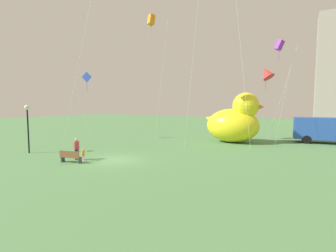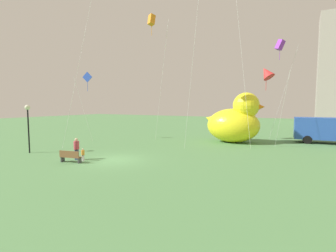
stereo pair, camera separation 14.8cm
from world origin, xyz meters
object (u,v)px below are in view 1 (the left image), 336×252
object	(u,v)px
person_adult	(77,148)
kite_red	(266,73)
kite_orange	(151,21)
lamppost	(27,117)
giant_inflatable_duck	(235,121)
box_truck	(323,130)
park_bench	(70,156)
person_child	(83,154)
kite_purple	(279,46)
kite_blue	(87,79)

from	to	relation	value
person_adult	kite_red	world-z (taller)	kite_red
kite_orange	lamppost	bearing A→B (deg)	-119.52
kite_orange	giant_inflatable_duck	bearing A→B (deg)	26.67
giant_inflatable_duck	kite_red	bearing A→B (deg)	-37.71
giant_inflatable_duck	box_truck	size ratio (longest dim) A/B	1.05
park_bench	person_child	xyz separation A→B (m)	(0.48, 0.78, 0.07)
lamppost	kite_orange	xyz separation A→B (m)	(6.13, 10.83, 10.33)
person_adult	box_truck	bearing A→B (deg)	47.52
kite_orange	kite_red	xyz separation A→B (m)	(11.97, 1.50, -6.24)
person_adult	lamppost	world-z (taller)	lamppost
park_bench	lamppost	world-z (taller)	lamppost
person_child	box_truck	size ratio (longest dim) A/B	0.15
park_bench	kite_red	bearing A→B (deg)	48.12
kite_orange	kite_red	world-z (taller)	kite_orange
park_bench	box_truck	xyz separation A→B (m)	(17.12, 19.97, 0.98)
lamppost	person_adult	bearing A→B (deg)	0.75
park_bench	box_truck	world-z (taller)	box_truck
box_truck	kite_red	distance (m)	10.46
kite_purple	giant_inflatable_duck	bearing A→B (deg)	-140.75
kite_red	box_truck	bearing A→B (deg)	52.02
lamppost	kite_purple	size ratio (longest dim) A/B	0.36
kite_red	lamppost	bearing A→B (deg)	-145.73
lamppost	box_truck	size ratio (longest dim) A/B	0.66
kite_orange	kite_red	distance (m)	13.58
giant_inflatable_duck	kite_red	distance (m)	6.65
box_truck	kite_red	xyz separation A→B (m)	(-5.32, -6.82, 5.89)
kite_orange	park_bench	bearing A→B (deg)	-89.16
person_adult	kite_blue	xyz separation A→B (m)	(-7.80, 8.64, 6.42)
park_bench	kite_blue	bearing A→B (deg)	130.46
giant_inflatable_duck	kite_orange	size ratio (longest dim) A/B	0.48
park_bench	kite_blue	size ratio (longest dim) A/B	0.21
person_adult	kite_purple	xyz separation A→B (m)	(12.69, 18.32, 10.10)
kite_blue	kite_orange	distance (m)	10.32
person_adult	lamppost	xyz separation A→B (m)	(-5.96, -0.08, 2.30)
kite_purple	kite_red	distance (m)	7.13
box_truck	kite_blue	distance (m)	27.96
person_adult	kite_purple	size ratio (longest dim) A/B	0.14
person_adult	person_child	xyz separation A→B (m)	(0.82, -0.12, -0.40)
giant_inflatable_duck	lamppost	bearing A→B (deg)	-134.04
person_child	kite_red	distance (m)	18.09
box_truck	person_adult	bearing A→B (deg)	-132.48
box_truck	kite_orange	bearing A→B (deg)	-154.30
park_bench	person_adult	distance (m)	1.07
park_bench	lamppost	size ratio (longest dim) A/B	0.40
person_child	giant_inflatable_duck	bearing A→B (deg)	62.74
kite_blue	kite_orange	xyz separation A→B (m)	(7.97, 2.11, 6.21)
person_adult	kite_purple	distance (m)	24.47
person_adult	giant_inflatable_duck	world-z (taller)	giant_inflatable_duck
person_child	kite_orange	xyz separation A→B (m)	(-0.65, 10.87, 13.03)
park_bench	kite_purple	world-z (taller)	kite_purple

